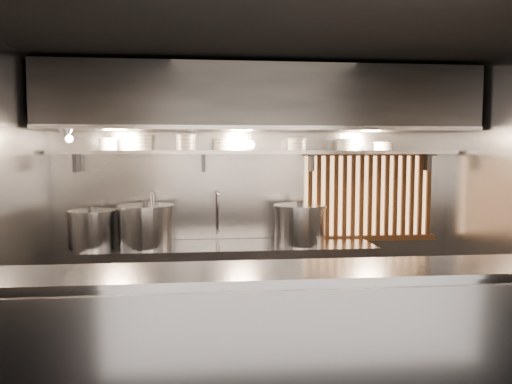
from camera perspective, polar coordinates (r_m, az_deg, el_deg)
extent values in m
plane|color=black|center=(4.55, 2.25, -19.87)|extent=(4.50, 4.50, 0.00)
plane|color=black|center=(4.24, 2.37, 17.05)|extent=(4.50, 4.50, 0.00)
plane|color=gray|center=(5.65, 0.10, -0.31)|extent=(4.50, 0.00, 4.50)
cube|color=#A0A0A5|center=(3.47, 4.65, -18.04)|extent=(4.50, 0.50, 1.10)
cube|color=#939399|center=(3.24, 5.56, -19.79)|extent=(4.50, 0.02, 1.01)
cube|color=#A0A0A5|center=(3.30, 4.72, -8.95)|extent=(4.50, 0.56, 0.03)
cube|color=#A0A0A5|center=(5.43, -2.68, -10.72)|extent=(3.00, 0.70, 0.90)
cube|color=#A0A0A5|center=(5.45, 0.31, 4.56)|extent=(4.40, 0.34, 0.04)
cube|color=#2D2D30|center=(5.26, 0.58, 10.50)|extent=(4.40, 0.80, 0.65)
cube|color=#A0A0A5|center=(4.84, 1.13, 7.38)|extent=(4.40, 0.03, 0.04)
cube|color=#FFB772|center=(5.92, 12.74, -0.40)|extent=(1.50, 0.02, 0.92)
cube|color=brown|center=(5.85, 12.99, 4.35)|extent=(1.56, 0.06, 0.06)
cube|color=brown|center=(5.93, 12.81, -5.16)|extent=(1.56, 0.06, 0.06)
cube|color=brown|center=(5.68, 6.21, -0.52)|extent=(0.04, 0.04, 0.92)
cube|color=brown|center=(5.70, 7.19, -0.50)|extent=(0.04, 0.04, 0.92)
cube|color=brown|center=(5.73, 8.16, -0.49)|extent=(0.04, 0.04, 0.92)
cube|color=brown|center=(5.75, 9.13, -0.48)|extent=(0.04, 0.04, 0.92)
cube|color=brown|center=(5.78, 10.09, -0.47)|extent=(0.04, 0.04, 0.92)
cube|color=brown|center=(5.81, 11.03, -0.46)|extent=(0.04, 0.04, 0.92)
cube|color=brown|center=(5.84, 11.97, -0.45)|extent=(0.04, 0.04, 0.92)
cube|color=brown|center=(5.87, 12.90, -0.44)|extent=(0.04, 0.04, 0.92)
cube|color=brown|center=(5.90, 13.82, -0.43)|extent=(0.04, 0.04, 0.92)
cube|color=brown|center=(5.94, 14.73, -0.42)|extent=(0.04, 0.04, 0.92)
cube|color=brown|center=(5.97, 15.62, -0.41)|extent=(0.04, 0.04, 0.92)
cube|color=brown|center=(6.01, 16.51, -0.40)|extent=(0.04, 0.04, 0.92)
cube|color=brown|center=(6.05, 17.38, -0.39)|extent=(0.04, 0.04, 0.92)
cube|color=brown|center=(6.09, 18.25, -0.38)|extent=(0.04, 0.04, 0.92)
cube|color=brown|center=(6.13, 19.10, -0.37)|extent=(0.04, 0.04, 0.92)
cylinder|color=silver|center=(5.62, -11.59, -2.59)|extent=(0.03, 0.03, 0.48)
sphere|color=silver|center=(5.59, -11.64, -0.15)|extent=(0.04, 0.04, 0.04)
cylinder|color=silver|center=(5.47, -11.77, -0.26)|extent=(0.03, 0.26, 0.03)
sphere|color=silver|center=(5.34, -11.91, -0.38)|extent=(0.04, 0.04, 0.04)
cylinder|color=silver|center=(5.34, -11.89, -1.13)|extent=(0.03, 0.03, 0.14)
cylinder|color=silver|center=(5.59, -4.43, -2.54)|extent=(0.03, 0.03, 0.48)
sphere|color=silver|center=(5.57, -4.45, -0.09)|extent=(0.04, 0.04, 0.04)
cylinder|color=silver|center=(5.44, -4.41, -0.20)|extent=(0.03, 0.26, 0.03)
sphere|color=silver|center=(5.31, -4.37, -0.32)|extent=(0.04, 0.04, 0.04)
cylinder|color=silver|center=(5.32, -4.37, -1.07)|extent=(0.03, 0.03, 0.14)
cone|color=#A0A0A5|center=(5.12, -20.85, 6.37)|extent=(0.25, 0.27, 0.20)
sphere|color=#FFE0B2|center=(5.09, -20.56, 5.72)|extent=(0.07, 0.07, 0.07)
cylinder|color=#2D2D30|center=(5.22, -20.60, 7.22)|extent=(0.02, 0.22, 0.02)
cylinder|color=#2D2D30|center=(5.32, -0.63, 6.28)|extent=(0.01, 0.01, 0.12)
sphere|color=#FFE0B2|center=(5.32, -0.62, 5.42)|extent=(0.09, 0.09, 0.09)
cylinder|color=#A0A0A5|center=(5.41, -18.27, -4.20)|extent=(0.49, 0.49, 0.36)
cylinder|color=#A0A0A5|center=(5.38, -18.32, -2.15)|extent=(0.53, 0.53, 0.03)
cylinder|color=#2D2D30|center=(5.38, -18.33, -1.78)|extent=(0.06, 0.06, 0.04)
cylinder|color=#A0A0A5|center=(5.31, -12.50, -3.96)|extent=(0.72, 0.72, 0.41)
cylinder|color=#A0A0A5|center=(5.28, -12.54, -1.61)|extent=(0.76, 0.76, 0.03)
cylinder|color=#2D2D30|center=(5.28, -12.55, -1.23)|extent=(0.06, 0.06, 0.04)
cylinder|color=#A0A0A5|center=(5.34, 5.01, -3.89)|extent=(0.64, 0.64, 0.39)
cylinder|color=#A0A0A5|center=(5.32, 5.03, -1.63)|extent=(0.68, 0.68, 0.03)
cylinder|color=#2D2D30|center=(5.31, 5.03, -1.25)|extent=(0.06, 0.06, 0.04)
cylinder|color=white|center=(5.51, -16.51, 4.78)|extent=(0.18, 0.18, 0.03)
cylinder|color=white|center=(5.51, -16.52, 5.18)|extent=(0.18, 0.18, 0.03)
cylinder|color=white|center=(5.51, -16.53, 5.57)|extent=(0.18, 0.18, 0.03)
cylinder|color=white|center=(5.51, -16.53, 5.86)|extent=(0.20, 0.20, 0.01)
cylinder|color=white|center=(5.46, -12.80, 4.86)|extent=(0.20, 0.20, 0.03)
cylinder|color=white|center=(5.46, -12.81, 5.26)|extent=(0.20, 0.20, 0.03)
cylinder|color=white|center=(5.46, -12.82, 5.66)|extent=(0.20, 0.20, 0.03)
cylinder|color=white|center=(5.46, -12.83, 6.06)|extent=(0.20, 0.20, 0.03)
cylinder|color=white|center=(5.46, -12.83, 6.35)|extent=(0.21, 0.21, 0.01)
cylinder|color=white|center=(5.42, -8.02, 4.93)|extent=(0.21, 0.21, 0.03)
cylinder|color=white|center=(5.42, -8.02, 5.34)|extent=(0.21, 0.21, 0.03)
cylinder|color=white|center=(5.42, -8.03, 5.74)|extent=(0.21, 0.21, 0.03)
cylinder|color=white|center=(5.42, -8.03, 6.14)|extent=(0.21, 0.21, 0.03)
cylinder|color=white|center=(5.42, -8.04, 6.43)|extent=(0.22, 0.22, 0.01)
cylinder|color=white|center=(5.42, -3.82, 4.97)|extent=(0.22, 0.22, 0.03)
cylinder|color=white|center=(5.42, -3.82, 5.37)|extent=(0.22, 0.22, 0.03)
cylinder|color=white|center=(5.42, -3.82, 5.77)|extent=(0.22, 0.22, 0.03)
cylinder|color=white|center=(5.42, -3.83, 6.07)|extent=(0.24, 0.24, 0.01)
cylinder|color=white|center=(5.51, 4.69, 4.96)|extent=(0.20, 0.20, 0.03)
cylinder|color=white|center=(5.52, 4.69, 5.35)|extent=(0.20, 0.20, 0.03)
cylinder|color=white|center=(5.52, 4.69, 5.75)|extent=(0.20, 0.20, 0.03)
cylinder|color=white|center=(5.52, 4.70, 6.04)|extent=(0.22, 0.22, 0.01)
cylinder|color=white|center=(5.64, 10.24, 4.89)|extent=(0.21, 0.21, 0.03)
cylinder|color=white|center=(5.64, 10.24, 5.28)|extent=(0.21, 0.21, 0.03)
cylinder|color=white|center=(5.64, 10.25, 5.66)|extent=(0.21, 0.21, 0.03)
cylinder|color=white|center=(5.65, 10.25, 5.95)|extent=(0.22, 0.22, 0.01)
cylinder|color=white|center=(5.78, 14.29, 4.82)|extent=(0.20, 0.20, 0.03)
cylinder|color=white|center=(5.78, 14.30, 5.19)|extent=(0.20, 0.20, 0.03)
cylinder|color=white|center=(5.78, 14.30, 5.47)|extent=(0.21, 0.21, 0.01)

